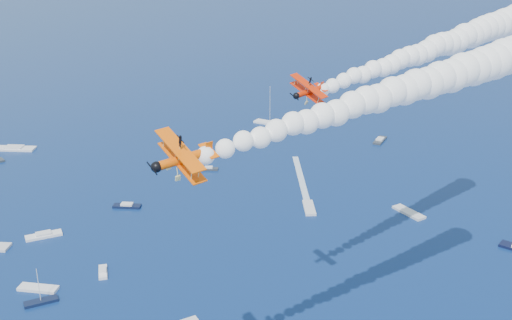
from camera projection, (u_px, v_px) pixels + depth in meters
biplane_lead at (309, 91)px, 100.17m from camera, size 7.24×8.72×7.23m
biplane_trail at (184, 159)px, 73.88m from camera, size 9.31×11.14×8.56m
smoke_trail_lead at (434, 48)px, 120.16m from camera, size 69.21×10.57×11.90m
smoke_trail_trail at (391, 94)px, 90.86m from camera, size 69.58×18.30×11.90m
spectator_boats at (85, 219)px, 176.54m from camera, size 236.69×190.04×0.70m
boat_wakes at (105, 180)px, 203.80m from camera, size 133.17×94.79×0.04m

